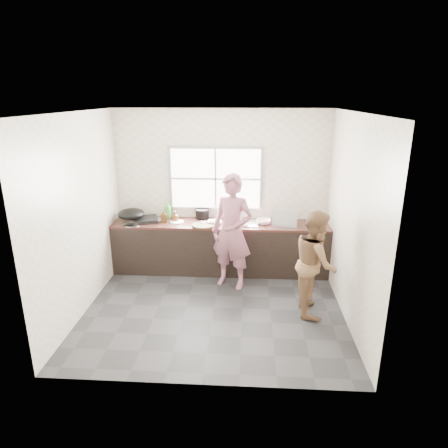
# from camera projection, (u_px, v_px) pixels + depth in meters

# --- Properties ---
(floor) EXTENTS (3.60, 3.20, 0.01)m
(floor) POSITION_uv_depth(u_px,v_px,m) (214.00, 308.00, 5.71)
(floor) COLOR #28282A
(floor) RESTS_ON ground
(ceiling) EXTENTS (3.60, 3.20, 0.01)m
(ceiling) POSITION_uv_depth(u_px,v_px,m) (213.00, 112.00, 4.88)
(ceiling) COLOR silver
(ceiling) RESTS_ON wall_back
(wall_back) EXTENTS (3.60, 0.01, 2.70)m
(wall_back) POSITION_uv_depth(u_px,v_px,m) (222.00, 190.00, 6.82)
(wall_back) COLOR beige
(wall_back) RESTS_ON ground
(wall_left) EXTENTS (0.01, 3.20, 2.70)m
(wall_left) POSITION_uv_depth(u_px,v_px,m) (81.00, 215.00, 5.40)
(wall_left) COLOR beige
(wall_left) RESTS_ON ground
(wall_right) EXTENTS (0.01, 3.20, 2.70)m
(wall_right) POSITION_uv_depth(u_px,v_px,m) (352.00, 220.00, 5.19)
(wall_right) COLOR beige
(wall_right) RESTS_ON ground
(wall_front) EXTENTS (3.60, 0.01, 2.70)m
(wall_front) POSITION_uv_depth(u_px,v_px,m) (199.00, 267.00, 3.77)
(wall_front) COLOR beige
(wall_front) RESTS_ON ground
(cabinet) EXTENTS (3.60, 0.62, 0.82)m
(cabinet) POSITION_uv_depth(u_px,v_px,m) (220.00, 248.00, 6.81)
(cabinet) COLOR black
(cabinet) RESTS_ON floor
(countertop) EXTENTS (3.60, 0.64, 0.04)m
(countertop) POSITION_uv_depth(u_px,v_px,m) (220.00, 224.00, 6.68)
(countertop) COLOR #381C17
(countertop) RESTS_ON cabinet
(sink) EXTENTS (0.55, 0.45, 0.02)m
(sink) POSITION_uv_depth(u_px,v_px,m) (241.00, 223.00, 6.65)
(sink) COLOR silver
(sink) RESTS_ON countertop
(faucet) EXTENTS (0.02, 0.02, 0.30)m
(faucet) POSITION_uv_depth(u_px,v_px,m) (242.00, 211.00, 6.79)
(faucet) COLOR silver
(faucet) RESTS_ON countertop
(window_frame) EXTENTS (1.60, 0.05, 1.10)m
(window_frame) POSITION_uv_depth(u_px,v_px,m) (216.00, 179.00, 6.75)
(window_frame) COLOR #9EA0A5
(window_frame) RESTS_ON wall_back
(window_glazing) EXTENTS (1.50, 0.01, 1.00)m
(window_glazing) POSITION_uv_depth(u_px,v_px,m) (216.00, 179.00, 6.72)
(window_glazing) COLOR white
(window_glazing) RESTS_ON window_frame
(woman) EXTENTS (0.72, 0.60, 1.68)m
(woman) POSITION_uv_depth(u_px,v_px,m) (232.00, 235.00, 6.14)
(woman) COLOR #A46275
(woman) RESTS_ON floor
(person_side) EXTENTS (0.57, 0.72, 1.46)m
(person_side) POSITION_uv_depth(u_px,v_px,m) (315.00, 263.00, 5.41)
(person_side) COLOR brown
(person_side) RESTS_ON floor
(cutting_board) EXTENTS (0.44, 0.44, 0.04)m
(cutting_board) POSITION_uv_depth(u_px,v_px,m) (204.00, 225.00, 6.48)
(cutting_board) COLOR #332513
(cutting_board) RESTS_ON countertop
(cleaver) EXTENTS (0.25, 0.20, 0.01)m
(cleaver) POSITION_uv_depth(u_px,v_px,m) (207.00, 221.00, 6.61)
(cleaver) COLOR silver
(cleaver) RESTS_ON cutting_board
(bowl_mince) EXTENTS (0.25, 0.25, 0.06)m
(bowl_mince) POSITION_uv_depth(u_px,v_px,m) (215.00, 222.00, 6.60)
(bowl_mince) COLOR white
(bowl_mince) RESTS_ON countertop
(bowl_crabs) EXTENTS (0.25, 0.25, 0.06)m
(bowl_crabs) POSITION_uv_depth(u_px,v_px,m) (264.00, 222.00, 6.61)
(bowl_crabs) COLOR silver
(bowl_crabs) RESTS_ON countertop
(bowl_held) EXTENTS (0.21, 0.21, 0.06)m
(bowl_held) POSITION_uv_depth(u_px,v_px,m) (244.00, 224.00, 6.50)
(bowl_held) COLOR silver
(bowl_held) RESTS_ON countertop
(black_pot) EXTENTS (0.30, 0.30, 0.17)m
(black_pot) POSITION_uv_depth(u_px,v_px,m) (202.00, 214.00, 6.88)
(black_pot) COLOR black
(black_pot) RESTS_ON countertop
(plate_food) EXTENTS (0.26, 0.26, 0.02)m
(plate_food) POSITION_uv_depth(u_px,v_px,m) (177.00, 222.00, 6.69)
(plate_food) COLOR silver
(plate_food) RESTS_ON countertop
(bottle_green) EXTENTS (0.11, 0.11, 0.29)m
(bottle_green) POSITION_uv_depth(u_px,v_px,m) (168.00, 210.00, 6.90)
(bottle_green) COLOR green
(bottle_green) RESTS_ON countertop
(bottle_brown_tall) EXTENTS (0.10, 0.10, 0.20)m
(bottle_brown_tall) POSITION_uv_depth(u_px,v_px,m) (164.00, 216.00, 6.68)
(bottle_brown_tall) COLOR #402810
(bottle_brown_tall) RESTS_ON countertop
(bottle_brown_short) EXTENTS (0.15, 0.15, 0.16)m
(bottle_brown_short) POSITION_uv_depth(u_px,v_px,m) (175.00, 217.00, 6.74)
(bottle_brown_short) COLOR #412110
(bottle_brown_short) RESTS_ON countertop
(glass_jar) EXTENTS (0.08, 0.08, 0.09)m
(glass_jar) POSITION_uv_depth(u_px,v_px,m) (176.00, 217.00, 6.84)
(glass_jar) COLOR silver
(glass_jar) RESTS_ON countertop
(burner) EXTENTS (0.50, 0.50, 0.06)m
(burner) POSITION_uv_depth(u_px,v_px,m) (145.00, 220.00, 6.75)
(burner) COLOR black
(burner) RESTS_ON countertop
(wok) EXTENTS (0.51, 0.51, 0.17)m
(wok) POSITION_uv_depth(u_px,v_px,m) (131.00, 214.00, 6.67)
(wok) COLOR black
(wok) RESTS_ON burner
(dish_rack) EXTENTS (0.43, 0.32, 0.30)m
(dish_rack) POSITION_uv_depth(u_px,v_px,m) (285.00, 217.00, 6.47)
(dish_rack) COLOR silver
(dish_rack) RESTS_ON countertop
(pot_lid_left) EXTENTS (0.34, 0.34, 0.01)m
(pot_lid_left) POSITION_uv_depth(u_px,v_px,m) (132.00, 225.00, 6.56)
(pot_lid_left) COLOR #A4A6AB
(pot_lid_left) RESTS_ON countertop
(pot_lid_right) EXTENTS (0.32, 0.32, 0.01)m
(pot_lid_right) POSITION_uv_depth(u_px,v_px,m) (156.00, 220.00, 6.81)
(pot_lid_right) COLOR #AAAEB1
(pot_lid_right) RESTS_ON countertop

